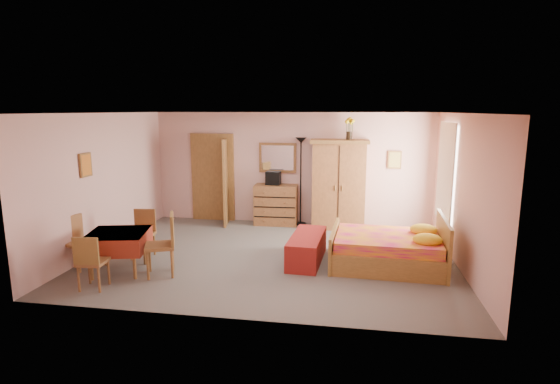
% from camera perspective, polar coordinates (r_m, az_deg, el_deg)
% --- Properties ---
extents(floor, '(6.50, 6.50, 0.00)m').
position_cam_1_polar(floor, '(8.13, -1.05, -8.36)').
color(floor, slate).
rests_on(floor, ground).
extents(ceiling, '(6.50, 6.50, 0.00)m').
position_cam_1_polar(ceiling, '(7.69, -1.12, 10.29)').
color(ceiling, brown).
rests_on(ceiling, wall_back).
extents(wall_back, '(6.50, 0.10, 2.60)m').
position_cam_1_polar(wall_back, '(10.25, 1.45, 3.10)').
color(wall_back, beige).
rests_on(wall_back, floor).
extents(wall_front, '(6.50, 0.10, 2.60)m').
position_cam_1_polar(wall_front, '(5.42, -5.88, -3.83)').
color(wall_front, beige).
rests_on(wall_front, floor).
extents(wall_left, '(0.10, 5.00, 2.60)m').
position_cam_1_polar(wall_left, '(8.98, -21.95, 1.24)').
color(wall_left, beige).
rests_on(wall_left, floor).
extents(wall_right, '(0.10, 5.00, 2.60)m').
position_cam_1_polar(wall_right, '(7.90, 22.78, -0.02)').
color(wall_right, beige).
rests_on(wall_right, floor).
extents(doorway, '(1.06, 0.12, 2.15)m').
position_cam_1_polar(doorway, '(10.68, -8.73, 1.80)').
color(doorway, '#9E6B35').
rests_on(doorway, floor).
extents(window, '(0.08, 1.40, 1.95)m').
position_cam_1_polar(window, '(9.03, 20.88, 2.32)').
color(window, white).
rests_on(window, wall_right).
extents(picture_left, '(0.04, 0.32, 0.42)m').
position_cam_1_polar(picture_left, '(8.41, -24.06, 3.25)').
color(picture_left, orange).
rests_on(picture_left, wall_left).
extents(picture_back, '(0.30, 0.04, 0.40)m').
position_cam_1_polar(picture_back, '(10.14, 14.74, 4.09)').
color(picture_back, '#D8BF59').
rests_on(picture_back, wall_back).
extents(chest_of_drawers, '(1.01, 0.52, 0.94)m').
position_cam_1_polar(chest_of_drawers, '(10.21, -0.51, -1.67)').
color(chest_of_drawers, brown).
rests_on(chest_of_drawers, floor).
extents(wall_mirror, '(0.88, 0.06, 0.69)m').
position_cam_1_polar(wall_mirror, '(10.24, -0.32, 4.50)').
color(wall_mirror, silver).
rests_on(wall_mirror, wall_back).
extents(stereo, '(0.34, 0.26, 0.31)m').
position_cam_1_polar(stereo, '(10.14, -0.88, 1.83)').
color(stereo, black).
rests_on(stereo, chest_of_drawers).
extents(floor_lamp, '(0.29, 0.29, 2.04)m').
position_cam_1_polar(floor_lamp, '(10.10, 2.71, 1.36)').
color(floor_lamp, black).
rests_on(floor_lamp, floor).
extents(wardrobe, '(1.31, 0.72, 2.01)m').
position_cam_1_polar(wardrobe, '(9.88, 7.64, 0.98)').
color(wardrobe, '#9F6336').
rests_on(wardrobe, floor).
extents(sunflower_vase, '(0.21, 0.21, 0.48)m').
position_cam_1_polar(sunflower_vase, '(9.77, 9.06, 8.19)').
color(sunflower_vase, yellow).
rests_on(sunflower_vase, wardrobe).
extents(bed, '(1.98, 1.59, 0.88)m').
position_cam_1_polar(bed, '(7.76, 13.83, -6.20)').
color(bed, '#CB1363').
rests_on(bed, floor).
extents(bench, '(0.61, 1.45, 0.47)m').
position_cam_1_polar(bench, '(7.83, 3.53, -7.31)').
color(bench, maroon).
rests_on(bench, floor).
extents(dining_table, '(1.11, 1.11, 0.68)m').
position_cam_1_polar(dining_table, '(7.75, -20.31, -7.38)').
color(dining_table, maroon).
rests_on(dining_table, floor).
extents(chair_south, '(0.41, 0.41, 0.84)m').
position_cam_1_polar(chair_south, '(7.18, -23.25, -8.31)').
color(chair_south, brown).
rests_on(chair_south, floor).
extents(chair_north, '(0.43, 0.43, 0.87)m').
position_cam_1_polar(chair_north, '(8.32, -17.55, -5.31)').
color(chair_north, olive).
rests_on(chair_north, floor).
extents(chair_west, '(0.52, 0.52, 0.90)m').
position_cam_1_polar(chair_west, '(8.14, -24.65, -6.02)').
color(chair_west, '#A96F39').
rests_on(chair_west, floor).
extents(chair_east, '(0.60, 0.60, 1.01)m').
position_cam_1_polar(chair_east, '(7.36, -15.44, -6.69)').
color(chair_east, '#916031').
rests_on(chair_east, floor).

